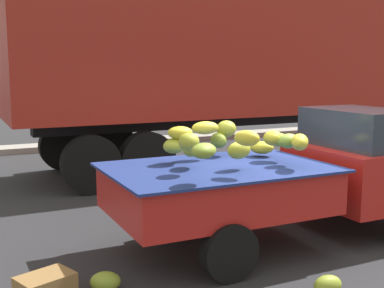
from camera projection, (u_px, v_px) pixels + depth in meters
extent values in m
plane|color=#28282B|center=(277.00, 240.00, 6.65)|extent=(220.00, 220.00, 0.00)
cube|color=gray|center=(98.00, 144.00, 14.57)|extent=(80.00, 0.80, 0.16)
cube|color=#B21E19|center=(368.00, 172.00, 7.18)|extent=(1.87, 1.69, 0.78)
cube|color=#28333D|center=(360.00, 128.00, 7.01)|extent=(1.03, 1.48, 0.52)
cube|color=#B21E19|center=(218.00, 206.00, 6.16)|extent=(2.57, 1.69, 0.08)
cube|color=#B21E19|center=(189.00, 173.00, 6.85)|extent=(2.57, 0.05, 0.44)
cube|color=#B21E19|center=(254.00, 202.00, 5.40)|extent=(2.57, 0.05, 0.44)
cube|color=#B21E19|center=(301.00, 176.00, 6.66)|extent=(0.05, 1.68, 0.44)
cube|color=#B21E19|center=(119.00, 197.00, 5.58)|extent=(0.05, 1.68, 0.44)
cube|color=#B21914|center=(188.00, 176.00, 6.88)|extent=(2.47, 0.02, 0.07)
cube|color=navy|center=(218.00, 167.00, 6.09)|extent=(2.69, 1.81, 0.03)
ellipsoid|color=olive|center=(219.00, 140.00, 6.75)|extent=(0.21, 0.30, 0.21)
ellipsoid|color=#A6AD2F|center=(278.00, 140.00, 6.40)|extent=(0.31, 0.35, 0.18)
ellipsoid|color=gold|center=(180.00, 133.00, 6.23)|extent=(0.35, 0.29, 0.16)
ellipsoid|color=#9AA22A|center=(192.00, 149.00, 5.94)|extent=(0.36, 0.40, 0.18)
ellipsoid|color=gold|center=(205.00, 128.00, 6.53)|extent=(0.38, 0.24, 0.17)
ellipsoid|color=#A4A92C|center=(226.00, 129.00, 6.82)|extent=(0.30, 0.28, 0.23)
ellipsoid|color=gold|center=(262.00, 148.00, 6.74)|extent=(0.41, 0.41, 0.17)
ellipsoid|color=gold|center=(300.00, 142.00, 5.88)|extent=(0.38, 0.41, 0.20)
ellipsoid|color=#A9AA2A|center=(239.00, 150.00, 5.85)|extent=(0.36, 0.25, 0.21)
ellipsoid|color=olive|center=(204.00, 151.00, 5.13)|extent=(0.42, 0.40, 0.16)
ellipsoid|color=gold|center=(273.00, 138.00, 6.40)|extent=(0.37, 0.38, 0.20)
ellipsoid|color=olive|center=(289.00, 141.00, 6.12)|extent=(0.33, 0.26, 0.18)
ellipsoid|color=#A7AB2C|center=(189.00, 142.00, 5.61)|extent=(0.35, 0.35, 0.20)
ellipsoid|color=#A6AE30|center=(174.00, 146.00, 6.25)|extent=(0.41, 0.38, 0.19)
ellipsoid|color=yellow|center=(247.00, 138.00, 5.49)|extent=(0.32, 0.35, 0.18)
cylinder|color=black|center=(331.00, 191.00, 8.00)|extent=(0.64, 0.20, 0.64)
cylinder|color=black|center=(169.00, 213.00, 6.79)|extent=(0.64, 0.20, 0.64)
cylinder|color=black|center=(229.00, 252.00, 5.35)|extent=(0.64, 0.20, 0.64)
cube|color=maroon|center=(271.00, 54.00, 11.82)|extent=(12.00, 2.50, 2.70)
cube|color=black|center=(270.00, 117.00, 12.05)|extent=(11.04, 0.40, 0.30)
cylinder|color=black|center=(111.00, 143.00, 11.66)|extent=(1.08, 0.30, 1.08)
cylinder|color=black|center=(147.00, 160.00, 9.52)|extent=(1.08, 0.30, 1.08)
cylinder|color=black|center=(64.00, 146.00, 11.20)|extent=(1.08, 0.30, 1.08)
cylinder|color=black|center=(91.00, 164.00, 9.06)|extent=(1.08, 0.30, 1.08)
cylinder|color=#38383A|center=(371.00, 129.00, 13.53)|extent=(0.18, 0.18, 1.25)
ellipsoid|color=olive|center=(105.00, 281.00, 5.13)|extent=(0.37, 0.33, 0.20)
ellipsoid|color=olive|center=(328.00, 285.00, 5.04)|extent=(0.32, 0.21, 0.20)
cube|color=olive|center=(46.00, 288.00, 4.91)|extent=(0.61, 0.52, 0.26)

